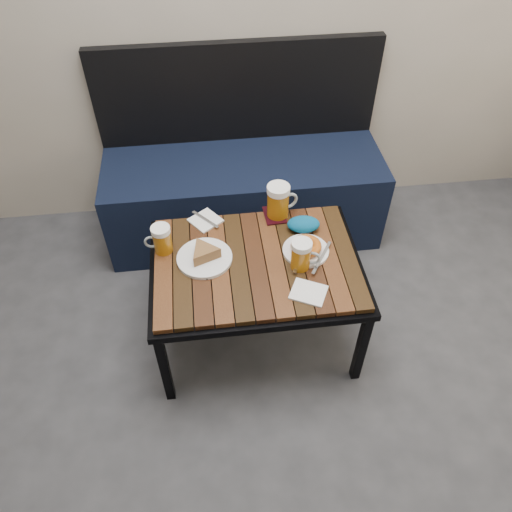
{
  "coord_description": "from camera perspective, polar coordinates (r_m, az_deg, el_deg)",
  "views": [
    {
      "loc": [
        0.03,
        -0.31,
        1.9
      ],
      "look_at": [
        0.2,
        1.04,
        0.5
      ],
      "focal_mm": 35.0,
      "sensor_mm": 36.0,
      "label": 1
    }
  ],
  "objects": [
    {
      "name": "passport_burgundy",
      "position": [
        2.16,
        2.13,
        4.72
      ],
      "size": [
        0.09,
        0.13,
        0.01
      ],
      "primitive_type": "cube",
      "rotation": [
        0.0,
        0.0,
        0.06
      ],
      "color": "black",
      "rests_on": "cafe_table"
    },
    {
      "name": "beer_mug_left",
      "position": [
        2.0,
        -10.75,
        1.9
      ],
      "size": [
        0.11,
        0.08,
        0.12
      ],
      "rotation": [
        0.0,
        0.0,
        3.12
      ],
      "color": "#A5600D",
      "rests_on": "cafe_table"
    },
    {
      "name": "beer_mug_centre",
      "position": [
        2.12,
        2.61,
        6.29
      ],
      "size": [
        0.15,
        0.11,
        0.16
      ],
      "rotation": [
        0.0,
        0.0,
        0.29
      ],
      "color": "#A5600D",
      "rests_on": "cafe_table"
    },
    {
      "name": "bench",
      "position": [
        2.64,
        -1.42,
        7.86
      ],
      "size": [
        1.4,
        0.5,
        0.95
      ],
      "color": "black",
      "rests_on": "ground"
    },
    {
      "name": "plate_bagel",
      "position": [
        2.0,
        5.74,
        0.9
      ],
      "size": [
        0.2,
        0.23,
        0.05
      ],
      "color": "white",
      "rests_on": "cafe_table"
    },
    {
      "name": "napkin_right",
      "position": [
        1.86,
        6.02,
        -4.16
      ],
      "size": [
        0.16,
        0.15,
        0.01
      ],
      "rotation": [
        0.0,
        0.0,
        -0.47
      ],
      "color": "white",
      "rests_on": "cafe_table"
    },
    {
      "name": "knit_pouch",
      "position": [
        2.08,
        5.44,
        3.64
      ],
      "size": [
        0.14,
        0.1,
        0.06
      ],
      "primitive_type": "ellipsoid",
      "rotation": [
        0.0,
        0.0,
        -0.08
      ],
      "color": "navy",
      "rests_on": "cafe_table"
    },
    {
      "name": "beer_mug_right",
      "position": [
        1.91,
        5.24,
        0.15
      ],
      "size": [
        0.12,
        0.09,
        0.13
      ],
      "rotation": [
        0.0,
        0.0,
        -0.27
      ],
      "color": "#A5600D",
      "rests_on": "cafe_table"
    },
    {
      "name": "napkin_left",
      "position": [
        2.14,
        -5.8,
        4.08
      ],
      "size": [
        0.16,
        0.16,
        0.01
      ],
      "rotation": [
        0.0,
        0.0,
        0.63
      ],
      "color": "white",
      "rests_on": "cafe_table"
    },
    {
      "name": "plate_pie",
      "position": [
        1.96,
        -5.93,
        0.11
      ],
      "size": [
        0.22,
        0.22,
        0.06
      ],
      "color": "white",
      "rests_on": "cafe_table"
    },
    {
      "name": "cafe_table",
      "position": [
        2.0,
        0.0,
        -1.44
      ],
      "size": [
        0.84,
        0.62,
        0.47
      ],
      "color": "black",
      "rests_on": "ground"
    },
    {
      "name": "passport_navy",
      "position": [
        1.96,
        -5.68,
        -1.01
      ],
      "size": [
        0.15,
        0.16,
        0.01
      ],
      "primitive_type": "cube",
      "rotation": [
        0.0,
        0.0,
        -0.65
      ],
      "color": "black",
      "rests_on": "cafe_table"
    }
  ]
}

